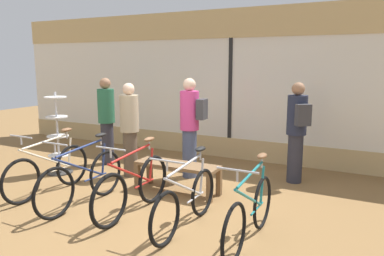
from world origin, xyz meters
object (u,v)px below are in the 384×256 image
(bicycle_left, at_px, (83,180))
(customer_near_bench, at_px, (190,124))
(bicycle_far_left, at_px, (49,170))
(customer_by_window, at_px, (130,128))
(accessory_rack, at_px, (58,140))
(bicycle_right, at_px, (186,201))
(bicycle_far_right, at_px, (250,212))
(display_bench, at_px, (177,169))
(bicycle_center, at_px, (133,187))
(customer_mid_floor, at_px, (107,119))
(customer_near_rack, at_px, (297,129))

(bicycle_left, height_order, customer_near_bench, customer_near_bench)
(bicycle_far_left, relative_size, bicycle_left, 0.98)
(bicycle_far_left, height_order, customer_by_window, customer_by_window)
(accessory_rack, bearing_deg, bicycle_far_left, -50.56)
(bicycle_right, height_order, customer_near_bench, customer_near_bench)
(bicycle_right, bearing_deg, bicycle_far_right, -0.71)
(bicycle_far_right, height_order, customer_by_window, customer_by_window)
(bicycle_far_right, bearing_deg, bicycle_far_left, 177.79)
(bicycle_far_left, xyz_separation_m, display_bench, (1.80, 0.99, 0.01))
(customer_by_window, bearing_deg, bicycle_far_right, -27.99)
(bicycle_center, relative_size, customer_by_window, 1.00)
(bicycle_far_right, height_order, display_bench, bicycle_far_right)
(bicycle_left, xyz_separation_m, customer_mid_floor, (-1.21, 2.00, 0.54))
(customer_near_rack, bearing_deg, bicycle_far_right, -89.21)
(customer_mid_floor, distance_m, customer_near_bench, 1.96)
(bicycle_far_right, xyz_separation_m, accessory_rack, (-4.15, 1.02, 0.26))
(bicycle_left, bearing_deg, customer_near_bench, 69.27)
(bicycle_far_left, height_order, bicycle_right, bicycle_far_left)
(bicycle_far_left, relative_size, customer_near_bench, 0.95)
(bicycle_left, bearing_deg, customer_by_window, 100.13)
(display_bench, height_order, customer_near_bench, customer_near_bench)
(bicycle_center, height_order, customer_mid_floor, customer_mid_floor)
(display_bench, relative_size, customer_near_rack, 0.80)
(bicycle_far_left, relative_size, display_bench, 1.23)
(bicycle_left, height_order, customer_mid_floor, customer_mid_floor)
(bicycle_right, bearing_deg, customer_mid_floor, 146.02)
(customer_near_rack, bearing_deg, display_bench, -138.41)
(bicycle_right, height_order, customer_near_rack, customer_near_rack)
(accessory_rack, relative_size, display_bench, 1.11)
(customer_by_window, bearing_deg, bicycle_far_left, -113.12)
(customer_near_bench, bearing_deg, bicycle_far_left, -131.27)
(customer_mid_floor, bearing_deg, bicycle_far_right, -27.71)
(display_bench, distance_m, customer_mid_floor, 2.38)
(bicycle_far_left, xyz_separation_m, bicycle_center, (1.69, -0.04, 0.01))
(bicycle_far_right, relative_size, customer_mid_floor, 0.94)
(customer_near_rack, height_order, customer_by_window, customer_near_rack)
(bicycle_left, relative_size, customer_by_window, 1.02)
(customer_by_window, height_order, customer_near_bench, customer_near_bench)
(bicycle_far_right, relative_size, display_bench, 1.19)
(bicycle_left, height_order, customer_near_rack, customer_near_rack)
(accessory_rack, distance_m, customer_near_bench, 2.54)
(customer_mid_floor, bearing_deg, accessory_rack, -111.55)
(bicycle_left, height_order, customer_by_window, customer_by_window)
(bicycle_far_left, bearing_deg, bicycle_right, -2.70)
(customer_by_window, bearing_deg, bicycle_right, -37.00)
(bicycle_far_left, relative_size, bicycle_far_right, 1.03)
(display_bench, bearing_deg, customer_near_bench, 103.34)
(bicycle_right, bearing_deg, bicycle_center, 174.93)
(bicycle_far_right, xyz_separation_m, customer_by_window, (-2.83, 1.51, 0.53))
(customer_near_bench, bearing_deg, bicycle_right, -63.66)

